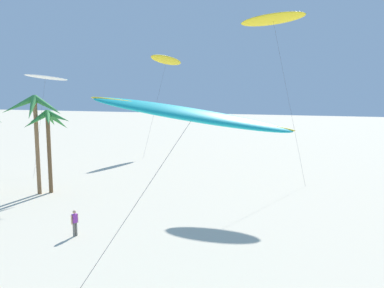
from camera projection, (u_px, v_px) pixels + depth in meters
name	position (u px, v px, depth m)	size (l,w,h in m)	color
palm_tree_2	(36.00, 113.00, 32.95)	(4.74, 4.92, 8.47)	olive
palm_tree_3	(48.00, 124.00, 33.46)	(4.66, 4.22, 7.21)	brown
flying_kite_0	(167.00, 60.00, 57.02)	(2.80, 12.08, 14.15)	yellow
flying_kite_1	(45.00, 77.00, 46.61)	(6.86, 8.09, 11.01)	white
flying_kite_2	(273.00, 19.00, 37.83)	(6.86, 3.70, 16.59)	yellow
flying_kite_3	(193.00, 115.00, 16.99)	(8.69, 11.74, 8.87)	#19B2B7
person_near_left	(75.00, 222.00, 23.89)	(0.29, 0.49, 1.63)	slate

